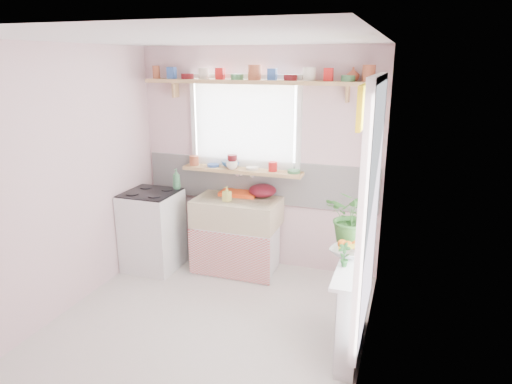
% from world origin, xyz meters
% --- Properties ---
extents(room, '(3.20, 3.20, 3.20)m').
position_xyz_m(room, '(0.66, 0.86, 1.37)').
color(room, silver).
rests_on(room, ground).
extents(sink_unit, '(0.95, 0.65, 1.11)m').
position_xyz_m(sink_unit, '(-0.15, 1.29, 0.43)').
color(sink_unit, white).
rests_on(sink_unit, ground).
extents(cooker, '(0.58, 0.58, 0.93)m').
position_xyz_m(cooker, '(-1.10, 1.05, 0.46)').
color(cooker, white).
rests_on(cooker, ground).
extents(radiator_ledge, '(0.22, 0.95, 0.78)m').
position_xyz_m(radiator_ledge, '(1.30, 0.20, 0.40)').
color(radiator_ledge, white).
rests_on(radiator_ledge, ground).
extents(windowsill, '(1.40, 0.22, 0.04)m').
position_xyz_m(windowsill, '(-0.15, 1.48, 1.14)').
color(windowsill, tan).
rests_on(windowsill, room).
extents(pine_shelf, '(2.52, 0.24, 0.04)m').
position_xyz_m(pine_shelf, '(0.00, 1.47, 2.12)').
color(pine_shelf, tan).
rests_on(pine_shelf, room).
extents(shelf_crockery, '(2.47, 0.11, 0.12)m').
position_xyz_m(shelf_crockery, '(-0.02, 1.47, 2.19)').
color(shelf_crockery, '#A55133').
rests_on(shelf_crockery, pine_shelf).
extents(sill_crockery, '(1.35, 0.11, 0.12)m').
position_xyz_m(sill_crockery, '(-0.20, 1.48, 1.21)').
color(sill_crockery, '#A55133').
rests_on(sill_crockery, windowsill).
extents(dish_tray, '(0.43, 0.33, 0.04)m').
position_xyz_m(dish_tray, '(-0.19, 1.50, 0.87)').
color(dish_tray, '#FA4C16').
rests_on(dish_tray, sink_unit).
extents(colander, '(0.40, 0.40, 0.14)m').
position_xyz_m(colander, '(0.09, 1.50, 0.92)').
color(colander, '#580F1B').
rests_on(colander, sink_unit).
extents(jade_plant, '(0.57, 0.54, 0.51)m').
position_xyz_m(jade_plant, '(1.21, 0.60, 1.03)').
color(jade_plant, '#326729').
rests_on(jade_plant, radiator_ledge).
extents(fruit_bowl, '(0.35, 0.35, 0.07)m').
position_xyz_m(fruit_bowl, '(1.21, 0.34, 0.81)').
color(fruit_bowl, silver).
rests_on(fruit_bowl, radiator_ledge).
extents(herb_pot, '(0.12, 0.10, 0.20)m').
position_xyz_m(herb_pot, '(1.21, 0.12, 0.87)').
color(herb_pot, '#27632A').
rests_on(herb_pot, radiator_ledge).
extents(soap_bottle_sink, '(0.09, 0.09, 0.17)m').
position_xyz_m(soap_bottle_sink, '(-0.23, 1.21, 0.93)').
color(soap_bottle_sink, '#D4CF5E').
rests_on(soap_bottle_sink, sink_unit).
extents(sill_cup, '(0.13, 0.13, 0.10)m').
position_xyz_m(sill_cup, '(-0.25, 1.42, 1.21)').
color(sill_cup, white).
rests_on(sill_cup, windowsill).
extents(sill_bowl, '(0.25, 0.25, 0.07)m').
position_xyz_m(sill_bowl, '(-0.31, 1.54, 1.19)').
color(sill_bowl, '#346CAB').
rests_on(sill_bowl, windowsill).
extents(shelf_vase, '(0.16, 0.16, 0.14)m').
position_xyz_m(shelf_vase, '(1.02, 1.53, 2.21)').
color(shelf_vase, '#B55537').
rests_on(shelf_vase, pine_shelf).
extents(cooker_bottle, '(0.10, 0.10, 0.24)m').
position_xyz_m(cooker_bottle, '(-0.88, 1.27, 1.03)').
color(cooker_bottle, '#448858').
rests_on(cooker_bottle, cooker).
extents(fruit, '(0.20, 0.14, 0.10)m').
position_xyz_m(fruit, '(1.22, 0.34, 0.87)').
color(fruit, '#D86212').
rests_on(fruit, fruit_bowl).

